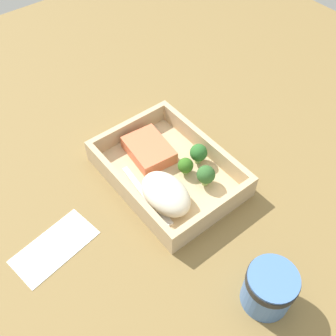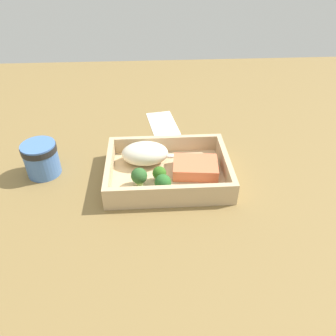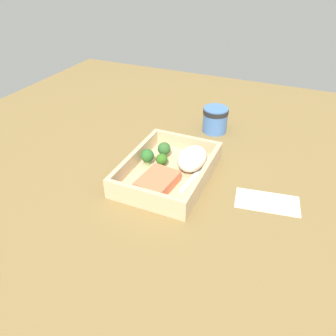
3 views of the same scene
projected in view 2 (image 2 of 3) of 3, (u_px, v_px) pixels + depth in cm
name	position (u px, v px, depth cm)	size (l,w,h in cm)	color
ground_plane	(168.00, 181.00, 76.39)	(160.00, 160.00, 2.00)	olive
takeout_tray	(168.00, 175.00, 75.43)	(27.57, 20.20, 1.20)	tan
tray_rim	(168.00, 166.00, 73.87)	(27.57, 20.20, 3.97)	tan
salmon_fillet	(195.00, 168.00, 74.25)	(10.04, 7.48, 2.76)	#E66F47
mashed_potatoes	(145.00, 153.00, 76.95)	(10.94, 7.30, 5.12)	beige
broccoli_floret_1	(139.00, 176.00, 70.06)	(3.54, 3.54, 4.46)	#87A55A
broccoli_floret_2	(163.00, 183.00, 68.25)	(3.50, 3.50, 4.47)	#789F58
broccoli_floret_3	(159.00, 173.00, 71.57)	(3.05, 3.05, 3.73)	#83A15C
fork	(155.00, 156.00, 80.32)	(15.89, 3.18, 0.44)	silver
paper_cup	(41.00, 157.00, 74.52)	(7.85, 7.85, 7.91)	#4671B5
receipt_slip	(163.00, 124.00, 95.70)	(7.41, 14.48, 0.24)	white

